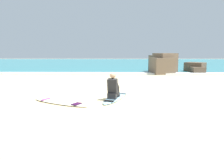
% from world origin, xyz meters
% --- Properties ---
extents(ground_plane, '(80.00, 80.00, 0.00)m').
position_xyz_m(ground_plane, '(0.00, 0.00, 0.00)').
color(ground_plane, beige).
extents(sea, '(80.00, 28.00, 0.10)m').
position_xyz_m(sea, '(0.00, 22.49, 0.05)').
color(sea, teal).
rests_on(sea, ground).
extents(breaking_foam, '(80.00, 0.90, 0.11)m').
position_xyz_m(breaking_foam, '(0.00, 8.79, 0.06)').
color(breaking_foam, white).
rests_on(breaking_foam, ground).
extents(surfboard_main, '(1.22, 2.44, 0.08)m').
position_xyz_m(surfboard_main, '(0.30, -0.01, 0.04)').
color(surfboard_main, '#9ED1E5').
rests_on(surfboard_main, ground).
extents(surfer_seated, '(0.49, 0.76, 0.95)m').
position_xyz_m(surfer_seated, '(0.22, -0.25, 0.44)').
color(surfer_seated, '#232326').
rests_on(surfer_seated, surfboard_main).
extents(surfboard_spare_near, '(2.30, 1.60, 0.08)m').
position_xyz_m(surfboard_spare_near, '(-1.63, -0.80, 0.04)').
color(surfboard_spare_near, '#EFE5C6').
rests_on(surfboard_spare_near, ground).
extents(rock_outcrop_distant, '(4.80, 2.90, 1.60)m').
position_xyz_m(rock_outcrop_distant, '(4.59, 9.60, 0.65)').
color(rock_outcrop_distant, brown).
rests_on(rock_outcrop_distant, ground).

